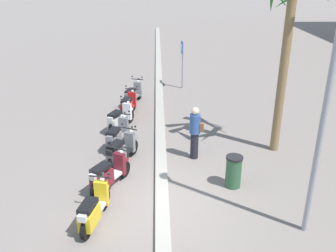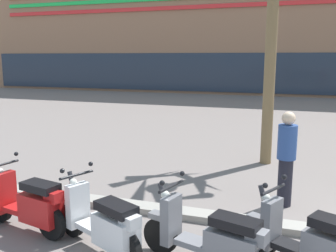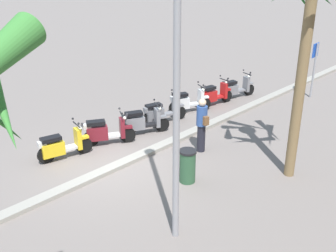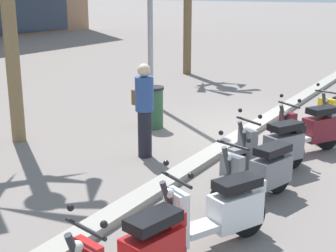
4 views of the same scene
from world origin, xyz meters
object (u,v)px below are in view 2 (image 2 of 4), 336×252
scooter_red_last_in_row (29,204)px  pedestrian_strolling_near_curb (287,156)px  scooter_grey_tail_end (212,239)px  scooter_white_far_back (103,224)px  scooter_grey_mid_centre (312,244)px

scooter_red_last_in_row → pedestrian_strolling_near_curb: 4.49m
scooter_red_last_in_row → pedestrian_strolling_near_curb: pedestrian_strolling_near_curb is taller
scooter_grey_tail_end → scooter_red_last_in_row: bearing=176.4°
scooter_white_far_back → scooter_grey_mid_centre: same height
scooter_red_last_in_row → scooter_grey_mid_centre: 4.14m
scooter_white_far_back → scooter_grey_mid_centre: size_ratio=1.05×
scooter_white_far_back → scooter_grey_tail_end: bearing=2.2°
pedestrian_strolling_near_curb → scooter_grey_tail_end: bearing=-107.8°
scooter_grey_tail_end → pedestrian_strolling_near_curb: pedestrian_strolling_near_curb is taller
scooter_grey_mid_centre → pedestrian_strolling_near_curb: size_ratio=0.91×
scooter_red_last_in_row → pedestrian_strolling_near_curb: bearing=32.5°
scooter_white_far_back → scooter_grey_mid_centre: 2.74m
scooter_grey_tail_end → pedestrian_strolling_near_curb: size_ratio=1.02×
scooter_white_far_back → pedestrian_strolling_near_curb: (2.35, 2.64, 0.49)m
scooter_white_far_back → pedestrian_strolling_near_curb: pedestrian_strolling_near_curb is taller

